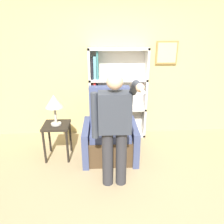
{
  "coord_description": "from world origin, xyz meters",
  "views": [
    {
      "loc": [
        -0.35,
        -2.19,
        2.08
      ],
      "look_at": [
        -0.21,
        0.72,
        0.95
      ],
      "focal_mm": 35.0,
      "sensor_mm": 36.0,
      "label": 1
    }
  ],
  "objects": [
    {
      "name": "side_table",
      "position": [
        -1.1,
        1.09,
        0.49
      ],
      "size": [
        0.42,
        0.42,
        0.6
      ],
      "color": "black",
      "rests_on": "ground_plane"
    },
    {
      "name": "bookcase",
      "position": [
        -0.13,
        1.87,
        0.85
      ],
      "size": [
        1.1,
        0.28,
        1.74
      ],
      "color": "silver",
      "rests_on": "ground_plane"
    },
    {
      "name": "table_lamp",
      "position": [
        -1.1,
        1.09,
        0.98
      ],
      "size": [
        0.29,
        0.29,
        0.5
      ],
      "color": "#B7B2A8",
      "rests_on": "side_table"
    },
    {
      "name": "armchair",
      "position": [
        -0.23,
        1.14,
        0.36
      ],
      "size": [
        0.89,
        0.81,
        1.15
      ],
      "color": "#4C3823",
      "rests_on": "ground_plane"
    },
    {
      "name": "wall_back",
      "position": [
        0.01,
        2.03,
        1.4
      ],
      "size": [
        8.0,
        0.11,
        2.8
      ],
      "color": "tan",
      "rests_on": "ground_plane"
    },
    {
      "name": "ground_plane",
      "position": [
        0.0,
        0.0,
        0.0
      ],
      "size": [
        14.0,
        14.0,
        0.0
      ],
      "primitive_type": "plane",
      "color": "#9E8966"
    },
    {
      "name": "person_standing",
      "position": [
        -0.2,
        0.35,
        0.9
      ],
      "size": [
        0.56,
        0.78,
        1.58
      ],
      "color": "#2D2D33",
      "rests_on": "ground_plane"
    }
  ]
}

